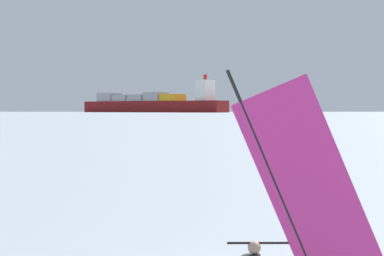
# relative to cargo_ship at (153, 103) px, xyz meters

# --- Properties ---
(cargo_ship) EXTENTS (163.26, 146.79, 41.74)m
(cargo_ship) POSITION_rel_cargo_ship_xyz_m (0.00, 0.00, 0.00)
(cargo_ship) COLOR maroon
(cargo_ship) RESTS_ON ground_plane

